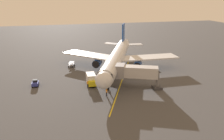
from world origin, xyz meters
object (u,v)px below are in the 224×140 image
at_px(airplane, 117,57).
at_px(tug_starboard_side, 35,83).
at_px(ground_crew_marshaller, 88,84).
at_px(box_truck_near_nose, 91,79).
at_px(ground_crew_wing_walker, 107,92).
at_px(baggage_cart_portside, 71,64).
at_px(jet_bridge, 133,72).

xyz_separation_m(airplane, tug_starboard_side, (21.63, 6.18, -3.30)).
xyz_separation_m(ground_crew_marshaller, box_truck_near_nose, (-1.10, -1.59, 0.50)).
distance_m(ground_crew_wing_walker, baggage_cart_portside, 24.14).
xyz_separation_m(jet_bridge, ground_crew_wing_walker, (6.98, 3.32, -2.88)).
relative_size(jet_bridge, tug_starboard_side, 4.76).
bearing_deg(ground_crew_marshaller, baggage_cart_portside, -82.42).
bearing_deg(box_truck_near_nose, jet_bridge, 156.57).
height_order(box_truck_near_nose, tug_starboard_side, box_truck_near_nose).
height_order(box_truck_near_nose, baggage_cart_portside, box_truck_near_nose).
bearing_deg(airplane, box_truck_near_nose, 44.72).
distance_m(airplane, box_truck_near_nose, 12.41).
distance_m(airplane, baggage_cart_portside, 14.70).
xyz_separation_m(ground_crew_wing_walker, baggage_cart_portside, (5.59, -23.48, -0.23)).
bearing_deg(baggage_cart_portside, jet_bridge, 121.95).
height_order(ground_crew_wing_walker, tug_starboard_side, ground_crew_wing_walker).
height_order(airplane, box_truck_near_nose, airplane).
xyz_separation_m(ground_crew_wing_walker, tug_starboard_side, (15.14, -9.63, -0.18)).
height_order(airplane, jet_bridge, airplane).
relative_size(jet_bridge, ground_crew_marshaller, 6.54).
bearing_deg(airplane, ground_crew_marshaller, 46.19).
bearing_deg(baggage_cart_portside, tug_starboard_side, 55.41).
height_order(airplane, tug_starboard_side, airplane).
distance_m(airplane, tug_starboard_side, 22.74).
distance_m(airplane, jet_bridge, 12.50).
bearing_deg(jet_bridge, box_truck_near_nose, -23.43).
height_order(ground_crew_wing_walker, box_truck_near_nose, box_truck_near_nose).
bearing_deg(ground_crew_wing_walker, baggage_cart_portside, -76.61).
xyz_separation_m(box_truck_near_nose, baggage_cart_portside, (3.46, -16.21, -0.73)).
bearing_deg(tug_starboard_side, baggage_cart_portside, -124.59).
height_order(ground_crew_marshaller, ground_crew_wing_walker, same).
distance_m(jet_bridge, box_truck_near_nose, 10.21).
xyz_separation_m(baggage_cart_portside, tug_starboard_side, (9.55, 13.85, 0.05)).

